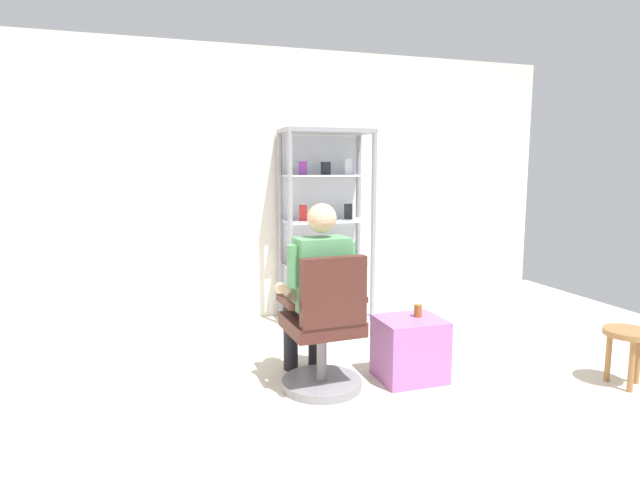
{
  "coord_description": "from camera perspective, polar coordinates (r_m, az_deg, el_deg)",
  "views": [
    {
      "loc": [
        -1.22,
        -2.17,
        1.52
      ],
      "look_at": [
        -0.08,
        1.4,
        1.0
      ],
      "focal_mm": 28.98,
      "sensor_mm": 36.0,
      "label": 1
    }
  ],
  "objects": [
    {
      "name": "seated_shopkeeper",
      "position": [
        3.62,
        -0.42,
        -4.97
      ],
      "size": [
        0.5,
        0.58,
        1.29
      ],
      "color": "black",
      "rests_on": "ground"
    },
    {
      "name": "tea_glass",
      "position": [
        3.84,
        10.77,
        -7.67
      ],
      "size": [
        0.06,
        0.06,
        0.09
      ],
      "primitive_type": "cylinder",
      "color": "brown",
      "rests_on": "storage_crate"
    },
    {
      "name": "back_wall",
      "position": [
        5.31,
        -4.44,
        6.04
      ],
      "size": [
        6.0,
        0.1,
        2.7
      ],
      "primitive_type": "cube",
      "color": "silver",
      "rests_on": "ground"
    },
    {
      "name": "wooden_stool",
      "position": [
        4.25,
        30.82,
        -9.55
      ],
      "size": [
        0.32,
        0.32,
        0.41
      ],
      "color": "olive",
      "rests_on": "ground"
    },
    {
      "name": "display_cabinet_main",
      "position": [
        5.22,
        0.49,
        1.75
      ],
      "size": [
        0.9,
        0.45,
        1.9
      ],
      "color": "gray",
      "rests_on": "ground"
    },
    {
      "name": "office_chair",
      "position": [
        3.56,
        0.51,
        -10.51
      ],
      "size": [
        0.57,
        0.56,
        0.96
      ],
      "color": "slate",
      "rests_on": "ground"
    },
    {
      "name": "ground_plane",
      "position": [
        2.91,
        10.91,
        -23.65
      ],
      "size": [
        7.2,
        7.2,
        0.0
      ],
      "primitive_type": "plane",
      "color": "beige"
    },
    {
      "name": "storage_crate",
      "position": [
        3.87,
        9.88,
        -11.74
      ],
      "size": [
        0.46,
        0.4,
        0.45
      ],
      "primitive_type": "cube",
      "color": "#9E599E",
      "rests_on": "ground"
    }
  ]
}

